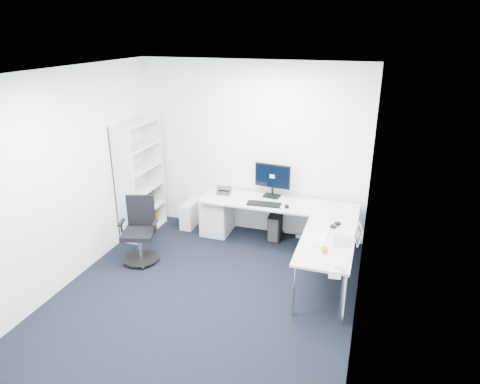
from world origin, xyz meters
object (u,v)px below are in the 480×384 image
(l_desk, at_px, (274,232))
(laptop, at_px, (342,234))
(bookshelf, at_px, (140,179))
(task_chair, at_px, (139,232))
(monitor, at_px, (272,180))

(l_desk, xyz_separation_m, laptop, (1.01, -0.66, 0.45))
(bookshelf, height_order, laptop, bookshelf)
(task_chair, xyz_separation_m, laptop, (2.74, 0.15, 0.32))
(laptop, bearing_deg, task_chair, 173.09)
(l_desk, height_order, laptop, laptop)
(l_desk, xyz_separation_m, task_chair, (-1.74, -0.81, 0.13))
(task_chair, height_order, laptop, task_chair)
(l_desk, distance_m, task_chair, 1.92)
(bookshelf, distance_m, laptop, 3.26)
(task_chair, xyz_separation_m, monitor, (1.57, 1.34, 0.48))
(task_chair, relative_size, laptop, 2.99)
(task_chair, bearing_deg, laptop, -13.27)
(l_desk, relative_size, bookshelf, 1.28)
(task_chair, distance_m, laptop, 2.77)
(bookshelf, xyz_separation_m, task_chair, (0.44, -0.86, -0.44))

